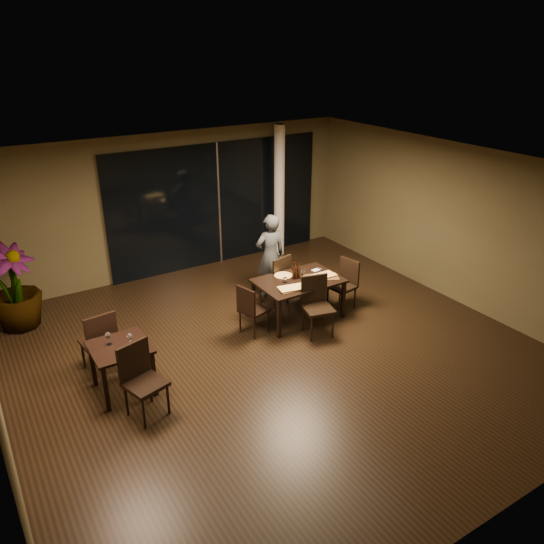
{
  "coord_description": "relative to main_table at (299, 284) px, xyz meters",
  "views": [
    {
      "loc": [
        -3.94,
        -6.26,
        4.74
      ],
      "look_at": [
        0.42,
        0.77,
        1.05
      ],
      "focal_mm": 35.0,
      "sensor_mm": 36.0,
      "label": 1
    }
  ],
  "objects": [
    {
      "name": "chair_main_far",
      "position": [
        -0.05,
        0.63,
        -0.11
      ],
      "size": [
        0.56,
        0.56,
        1.01
      ],
      "rotation": [
        0.0,
        0.0,
        3.38
      ],
      "color": "black",
      "rests_on": "ground"
    },
    {
      "name": "napkin_far",
      "position": [
        0.53,
        0.17,
        0.08
      ],
      "size": [
        0.19,
        0.11,
        0.01
      ],
      "primitive_type": "cube",
      "rotation": [
        0.0,
        0.0,
        0.06
      ],
      "color": "silver",
      "rests_on": "main_table"
    },
    {
      "name": "chair_main_left",
      "position": [
        -1.03,
        -0.07,
        -0.17
      ],
      "size": [
        0.52,
        0.52,
        0.91
      ],
      "rotation": [
        0.0,
        0.0,
        1.84
      ],
      "color": "black",
      "rests_on": "ground"
    },
    {
      "name": "pizza_board_left",
      "position": [
        -0.29,
        -0.27,
        0.08
      ],
      "size": [
        0.54,
        0.31,
        0.01
      ],
      "primitive_type": "cube",
      "rotation": [
        0.0,
        0.0,
        -0.1
      ],
      "color": "#4A3217",
      "rests_on": "main_table"
    },
    {
      "name": "wall_right",
      "position": [
        3.05,
        -0.8,
        0.82
      ],
      "size": [
        0.1,
        8.0,
        3.0
      ],
      "primitive_type": "cube",
      "color": "#473F26",
      "rests_on": "ground"
    },
    {
      "name": "wall_back",
      "position": [
        -1.0,
        3.25,
        0.82
      ],
      "size": [
        8.0,
        0.1,
        3.0
      ],
      "primitive_type": "cube",
      "color": "#473F26",
      "rests_on": "ground"
    },
    {
      "name": "chair_main_right",
      "position": [
        0.97,
        -0.13,
        -0.14
      ],
      "size": [
        0.52,
        0.52,
        0.95
      ],
      "rotation": [
        0.0,
        0.0,
        -1.38
      ],
      "color": "black",
      "rests_on": "ground"
    },
    {
      "name": "napkin_near",
      "position": [
        0.59,
        -0.13,
        0.08
      ],
      "size": [
        0.19,
        0.11,
        0.01
      ],
      "primitive_type": "cube",
      "rotation": [
        0.0,
        0.0,
        0.06
      ],
      "color": "white",
      "rests_on": "main_table"
    },
    {
      "name": "chair_side_far",
      "position": [
        -3.53,
        0.12,
        -0.1
      ],
      "size": [
        0.53,
        0.53,
        1.04
      ],
      "rotation": [
        0.0,
        0.0,
        3.26
      ],
      "color": "black",
      "rests_on": "ground"
    },
    {
      "name": "chair_main_near",
      "position": [
        -0.04,
        -0.6,
        -0.1
      ],
      "size": [
        0.58,
        0.58,
        1.03
      ],
      "rotation": [
        0.0,
        0.0,
        -0.23
      ],
      "color": "black",
      "rests_on": "ground"
    },
    {
      "name": "oblong_pizza_right",
      "position": [
        0.4,
        -0.13,
        0.1
      ],
      "size": [
        0.53,
        0.25,
        0.02
      ],
      "primitive_type": null,
      "rotation": [
        0.0,
        0.0,
        0.02
      ],
      "color": "maroon",
      "rests_on": "pizza_board_right"
    },
    {
      "name": "diner",
      "position": [
        0.06,
        1.07,
        0.16
      ],
      "size": [
        0.6,
        0.43,
        1.67
      ],
      "primitive_type": "imported",
      "rotation": [
        0.0,
        0.0,
        3.05
      ],
      "color": "#2D3032",
      "rests_on": "ground"
    },
    {
      "name": "column",
      "position": [
        1.4,
        2.85,
        0.82
      ],
      "size": [
        0.24,
        0.24,
        3.0
      ],
      "primitive_type": "cylinder",
      "color": "white",
      "rests_on": "ground"
    },
    {
      "name": "tumbler_left",
      "position": [
        -0.26,
        0.04,
        0.12
      ],
      "size": [
        0.07,
        0.07,
        0.09
      ],
      "primitive_type": "cylinder",
      "color": "white",
      "rests_on": "main_table"
    },
    {
      "name": "wine_glass_b",
      "position": [
        -3.27,
        -0.59,
        0.17
      ],
      "size": [
        0.08,
        0.08,
        0.19
      ],
      "primitive_type": null,
      "color": "white",
      "rests_on": "side_table"
    },
    {
      "name": "wine_glass_a",
      "position": [
        -3.51,
        -0.38,
        0.17
      ],
      "size": [
        0.08,
        0.08,
        0.19
      ],
      "primitive_type": null,
      "color": "white",
      "rests_on": "side_table"
    },
    {
      "name": "potted_plant",
      "position": [
        -4.39,
        2.3,
        0.1
      ],
      "size": [
        1.19,
        1.19,
        1.54
      ],
      "primitive_type": "imported",
      "rotation": [
        0.0,
        0.0,
        0.73
      ],
      "color": "#1C531B",
      "rests_on": "ground"
    },
    {
      "name": "oblong_pizza_left",
      "position": [
        -0.29,
        -0.27,
        0.1
      ],
      "size": [
        0.54,
        0.33,
        0.02
      ],
      "primitive_type": null,
      "rotation": [
        0.0,
        0.0,
        -0.2
      ],
      "color": "maroon",
      "rests_on": "pizza_board_left"
    },
    {
      "name": "side_table",
      "position": [
        -3.4,
        -0.5,
        -0.05
      ],
      "size": [
        0.8,
        0.8,
        0.75
      ],
      "color": "black",
      "rests_on": "ground"
    },
    {
      "name": "chair_side_near",
      "position": [
        -3.32,
        -1.12,
        -0.09
      ],
      "size": [
        0.6,
        0.6,
        1.04
      ],
      "rotation": [
        0.0,
        0.0,
        0.28
      ],
      "color": "black",
      "rests_on": "ground"
    },
    {
      "name": "bottle_b",
      "position": [
        0.03,
        0.06,
        0.22
      ],
      "size": [
        0.06,
        0.06,
        0.29
      ],
      "primitive_type": null,
      "color": "black",
      "rests_on": "main_table"
    },
    {
      "name": "side_napkin",
      "position": [
        -3.31,
        -0.71,
        0.08
      ],
      "size": [
        0.2,
        0.14,
        0.01
      ],
      "primitive_type": "cube",
      "rotation": [
        0.0,
        0.0,
        0.17
      ],
      "color": "white",
      "rests_on": "side_table"
    },
    {
      "name": "ceiling",
      "position": [
        -1.0,
        -0.8,
        2.34
      ],
      "size": [
        8.0,
        8.0,
        0.04
      ],
      "primitive_type": "cube",
      "color": "white",
      "rests_on": "wall_back"
    },
    {
      "name": "window_panel",
      "position": [
        0.0,
        3.16,
        0.67
      ],
      "size": [
        5.0,
        0.06,
        2.7
      ],
      "primitive_type": "cube",
      "color": "black",
      "rests_on": "ground"
    },
    {
      "name": "tumbler_right",
      "position": [
        0.2,
        0.13,
        0.12
      ],
      "size": [
        0.08,
        0.08,
        0.09
      ],
      "primitive_type": "cylinder",
      "color": "white",
      "rests_on": "main_table"
    },
    {
      "name": "round_pizza",
      "position": [
        -0.14,
        0.28,
        0.08
      ],
      "size": [
        0.33,
        0.33,
        0.01
      ],
      "primitive_type": "cylinder",
      "color": "red",
      "rests_on": "main_table"
    },
    {
      "name": "bottle_c",
      "position": [
        -0.03,
        0.12,
        0.22
      ],
      "size": [
        0.06,
        0.06,
        0.29
      ],
      "primitive_type": null,
      "color": "black",
      "rests_on": "main_table"
    },
    {
      "name": "ground",
      "position": [
        -1.0,
        -0.8,
        -0.68
      ],
      "size": [
        8.0,
        8.0,
        0.0
      ],
      "primitive_type": "plane",
      "color": "black",
      "rests_on": "ground"
    },
    {
      "name": "wall_front",
      "position": [
        -1.0,
        -4.85,
        0.82
      ],
      "size": [
        8.0,
        0.1,
        3.0
      ],
      "primitive_type": "cube",
      "color": "#473F26",
      "rests_on": "ground"
    },
    {
      "name": "bottle_a",
      "position": [
        -0.04,
        0.08,
        0.24
      ],
      "size": [
        0.07,
        0.07,
        0.32
      ],
      "primitive_type": null,
      "color": "black",
      "rests_on": "main_table"
    },
    {
      "name": "pizza_board_right",
      "position": [
        0.4,
        -0.13,
        0.08
      ],
      "size": [
        0.69,
        0.53,
        0.01
      ],
      "primitive_type": "cube",
      "rotation": [
        0.0,
        0.0,
        -0.42
      ],
      "color": "#4E3419",
      "rests_on": "main_table"
    },
    {
      "name": "main_table",
      "position": [
        0.0,
        0.0,
        0.0
      ],
      "size": [
        1.5,
        1.0,
        0.75
      ],
      "color": "black",
      "rests_on": "ground"
    }
  ]
}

